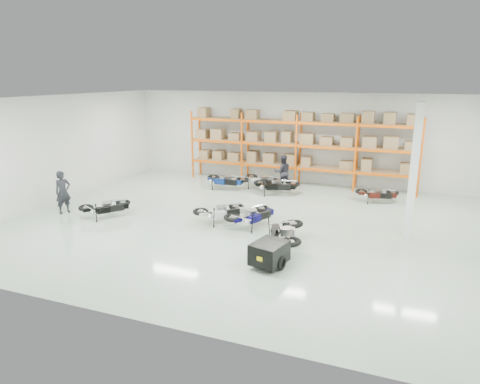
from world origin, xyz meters
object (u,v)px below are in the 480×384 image
at_px(moto_silver_left, 221,208).
at_px(moto_touring_right, 284,229).
at_px(moto_back_d, 378,192).
at_px(moto_black_far_left, 106,204).
at_px(trailer, 269,253).
at_px(moto_back_c, 276,182).
at_px(moto_back_b, 263,178).
at_px(person_left, 63,192).
at_px(person_back, 283,172).
at_px(moto_back_a, 226,178).
at_px(moto_blue_centre, 252,212).

height_order(moto_silver_left, moto_touring_right, moto_touring_right).
bearing_deg(moto_back_d, moto_black_far_left, 109.10).
relative_size(trailer, moto_back_c, 0.98).
bearing_deg(moto_touring_right, moto_back_b, 102.44).
distance_m(moto_black_far_left, person_left, 1.93).
xyz_separation_m(moto_back_c, person_back, (0.01, 1.02, 0.27)).
relative_size(moto_black_far_left, moto_back_d, 1.08).
bearing_deg(moto_back_b, moto_silver_left, -167.89).
height_order(moto_back_b, moto_back_d, moto_back_b).
bearing_deg(moto_back_b, moto_touring_right, -145.25).
relative_size(moto_black_far_left, moto_back_a, 0.93).
xyz_separation_m(moto_blue_centre, moto_silver_left, (-1.24, 0.08, -0.03)).
height_order(moto_silver_left, moto_back_d, moto_silver_left).
xyz_separation_m(moto_back_b, person_back, (0.92, 0.28, 0.28)).
bearing_deg(moto_blue_centre, moto_back_d, -105.36).
relative_size(moto_blue_centre, moto_back_d, 1.17).
xyz_separation_m(moto_back_a, moto_back_b, (1.63, 0.66, -0.00)).
height_order(moto_touring_right, person_left, person_left).
bearing_deg(moto_blue_centre, moto_touring_right, 162.50).
bearing_deg(moto_back_d, moto_touring_right, 146.56).
bearing_deg(moto_blue_centre, moto_back_b, -51.68).
bearing_deg(moto_back_b, moto_back_c, -117.73).
bearing_deg(moto_black_far_left, moto_back_c, -93.65).
bearing_deg(trailer, moto_back_b, 122.85).
bearing_deg(person_back, moto_silver_left, 53.61).
bearing_deg(moto_back_a, person_left, 141.65).
bearing_deg(moto_back_a, moto_silver_left, -159.36).
height_order(moto_touring_right, moto_back_d, moto_touring_right).
distance_m(moto_back_b, moto_back_c, 1.17).
distance_m(moto_black_far_left, moto_back_d, 11.23).
xyz_separation_m(moto_back_c, moto_back_d, (4.42, 0.32, -0.08)).
height_order(trailer, moto_back_c, moto_back_c).
bearing_deg(moto_blue_centre, person_back, -61.60).
distance_m(moto_black_far_left, moto_back_c, 7.56).
xyz_separation_m(moto_blue_centre, moto_touring_right, (1.58, -1.41, 0.04)).
relative_size(moto_black_far_left, moto_touring_right, 0.86).
height_order(moto_touring_right, person_back, person_back).
xyz_separation_m(moto_silver_left, moto_back_a, (-1.70, 4.53, 0.02)).
bearing_deg(moto_black_far_left, trailer, -156.14).
bearing_deg(moto_blue_centre, trailer, 142.01).
distance_m(moto_back_c, person_left, 9.06).
height_order(moto_black_far_left, trailer, moto_black_far_left).
xyz_separation_m(moto_silver_left, moto_black_far_left, (-4.35, -1.05, -0.02)).
xyz_separation_m(moto_silver_left, moto_back_d, (5.26, 4.76, -0.05)).
height_order(person_left, person_back, person_left).
distance_m(moto_back_a, moto_back_c, 2.54).
height_order(moto_back_b, person_back, person_back).
xyz_separation_m(moto_blue_centre, person_left, (-7.48, -1.12, 0.29)).
height_order(moto_touring_right, moto_back_b, moto_touring_right).
distance_m(moto_touring_right, moto_back_c, 6.26).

